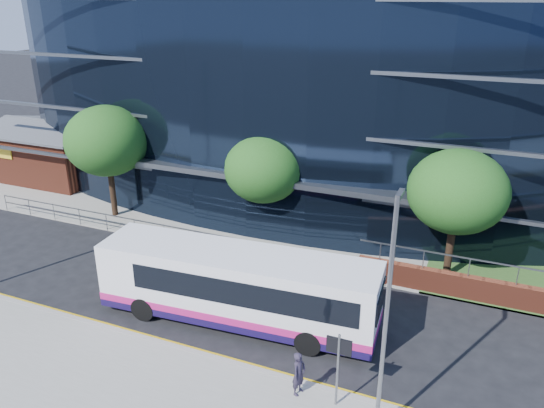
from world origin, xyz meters
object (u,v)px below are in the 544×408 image
at_px(tree_far_b, 264,169).
at_px(streetlight_east, 387,315).
at_px(brick_pavilion, 53,152).
at_px(street_sign, 338,355).
at_px(tree_far_a, 107,141).
at_px(city_bus, 239,286).
at_px(pedestrian, 299,374).
at_px(tree_far_c, 458,192).

bearing_deg(tree_far_b, streetlight_east, -52.37).
height_order(brick_pavilion, street_sign, brick_pavilion).
bearing_deg(tree_far_a, city_bus, -30.62).
height_order(street_sign, city_bus, city_bus).
bearing_deg(tree_far_b, city_bus, -73.58).
bearing_deg(tree_far_b, tree_far_a, -177.14).
xyz_separation_m(brick_pavilion, pedestrian, (25.15, -15.07, -0.97)).
xyz_separation_m(tree_far_a, pedestrian, (16.15, -10.57, -3.89)).
height_order(tree_far_a, tree_far_b, tree_far_a).
distance_m(street_sign, tree_far_c, 11.14).
bearing_deg(brick_pavilion, streetlight_east, -29.24).
height_order(city_bus, pedestrian, city_bus).
distance_m(tree_far_b, streetlight_east, 14.74).
height_order(tree_far_c, streetlight_east, streetlight_east).
bearing_deg(pedestrian, tree_far_c, -7.84).
bearing_deg(tree_far_a, tree_far_c, 0.00).
bearing_deg(tree_far_a, pedestrian, -33.21).
xyz_separation_m(tree_far_c, pedestrian, (-3.85, -10.57, -3.57)).
bearing_deg(city_bus, pedestrian, -44.47).
distance_m(tree_far_a, city_bus, 14.63).
relative_size(tree_far_b, city_bus, 0.50).
relative_size(tree_far_a, tree_far_b, 1.15).
relative_size(tree_far_a, streetlight_east, 0.87).
relative_size(streetlight_east, city_bus, 0.67).
bearing_deg(pedestrian, streetlight_east, -89.77).
height_order(tree_far_b, pedestrian, tree_far_b).
relative_size(tree_far_b, streetlight_east, 0.76).
xyz_separation_m(city_bus, pedestrian, (3.86, -3.29, -0.73)).
relative_size(brick_pavilion, tree_far_a, 1.23).
distance_m(streetlight_east, city_bus, 8.23).
relative_size(tree_far_a, pedestrian, 4.27).
distance_m(street_sign, pedestrian, 1.80).
distance_m(street_sign, city_bus, 6.19).
bearing_deg(brick_pavilion, tree_far_a, -26.55).
bearing_deg(streetlight_east, tree_far_b, 127.63).
distance_m(tree_far_b, tree_far_c, 10.02).
relative_size(brick_pavilion, city_bus, 0.72).
relative_size(tree_far_c, city_bus, 0.54).
xyz_separation_m(street_sign, city_bus, (-5.21, 3.31, -0.45)).
distance_m(tree_far_b, pedestrian, 13.07).
xyz_separation_m(streetlight_east, city_bus, (-6.71, 3.90, -2.74)).
height_order(street_sign, streetlight_east, streetlight_east).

